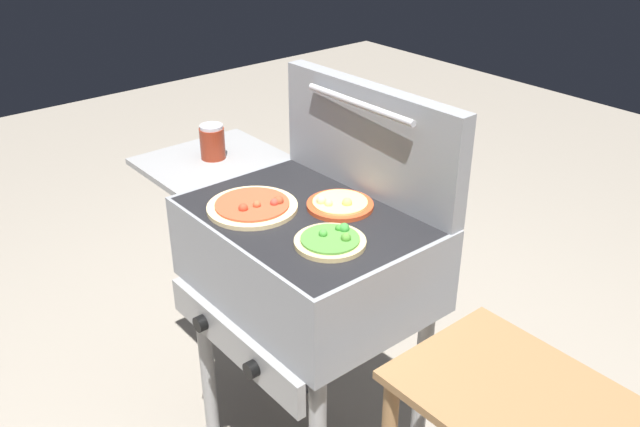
# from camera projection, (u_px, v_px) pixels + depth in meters

# --- Properties ---
(grill) EXTENTS (0.96, 0.53, 0.90)m
(grill) POSITION_uv_depth(u_px,v_px,m) (304.00, 259.00, 1.83)
(grill) COLOR gray
(grill) RESTS_ON ground_plane
(grill_lid_open) EXTENTS (0.63, 0.09, 0.30)m
(grill_lid_open) POSITION_uv_depth(u_px,v_px,m) (370.00, 139.00, 1.81)
(grill_lid_open) COLOR gray
(grill_lid_open) RESTS_ON grill
(pizza_pepperoni) EXTENTS (0.24, 0.24, 0.04)m
(pizza_pepperoni) POSITION_uv_depth(u_px,v_px,m) (253.00, 206.00, 1.78)
(pizza_pepperoni) COLOR beige
(pizza_pepperoni) RESTS_ON grill
(pizza_veggie) EXTENTS (0.17, 0.17, 0.04)m
(pizza_veggie) POSITION_uv_depth(u_px,v_px,m) (331.00, 240.00, 1.62)
(pizza_veggie) COLOR #E0C17F
(pizza_veggie) RESTS_ON grill
(pizza_cheese) EXTENTS (0.18, 0.18, 0.04)m
(pizza_cheese) POSITION_uv_depth(u_px,v_px,m) (339.00, 204.00, 1.79)
(pizza_cheese) COLOR #C64723
(pizza_cheese) RESTS_ON grill
(sauce_jar) EXTENTS (0.08, 0.08, 0.11)m
(sauce_jar) POSITION_uv_depth(u_px,v_px,m) (212.00, 142.00, 2.06)
(sauce_jar) COLOR maroon
(sauce_jar) RESTS_ON grill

